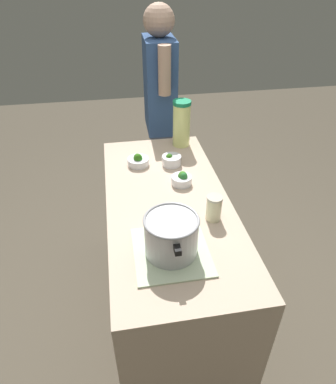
# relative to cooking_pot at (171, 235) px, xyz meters

# --- Properties ---
(ground_plane) EXTENTS (8.00, 8.00, 0.00)m
(ground_plane) POSITION_rel_cooking_pot_xyz_m (0.35, -0.05, -1.00)
(ground_plane) COLOR brown
(counter_slab) EXTENTS (1.34, 0.61, 0.91)m
(counter_slab) POSITION_rel_cooking_pot_xyz_m (0.35, -0.05, -0.55)
(counter_slab) COLOR #C3A992
(counter_slab) RESTS_ON ground_plane
(dish_cloth) EXTENTS (0.32, 0.31, 0.01)m
(dish_cloth) POSITION_rel_cooking_pot_xyz_m (0.00, -0.00, -0.09)
(dish_cloth) COLOR beige
(dish_cloth) RESTS_ON counter_slab
(cooking_pot) EXTENTS (0.29, 0.22, 0.17)m
(cooking_pot) POSITION_rel_cooking_pot_xyz_m (0.00, 0.00, 0.00)
(cooking_pot) COLOR #B7B7BC
(cooking_pot) RESTS_ON dish_cloth
(lemonade_pitcher) EXTENTS (0.11, 0.11, 0.29)m
(lemonade_pitcher) POSITION_rel_cooking_pot_xyz_m (0.92, -0.23, 0.05)
(lemonade_pitcher) COLOR #EAF490
(lemonade_pitcher) RESTS_ON counter_slab
(mason_jar) EXTENTS (0.07, 0.07, 0.12)m
(mason_jar) POSITION_rel_cooking_pot_xyz_m (0.18, -0.23, -0.03)
(mason_jar) COLOR beige
(mason_jar) RESTS_ON counter_slab
(broccoli_bowl_front) EXTENTS (0.11, 0.11, 0.07)m
(broccoli_bowl_front) POSITION_rel_cooking_pot_xyz_m (0.69, -0.12, -0.07)
(broccoli_bowl_front) COLOR silver
(broccoli_bowl_front) RESTS_ON counter_slab
(broccoli_bowl_center) EXTENTS (0.12, 0.12, 0.08)m
(broccoli_bowl_center) POSITION_rel_cooking_pot_xyz_m (0.72, 0.06, -0.07)
(broccoli_bowl_center) COLOR silver
(broccoli_bowl_center) RESTS_ON counter_slab
(broccoli_bowl_back) EXTENTS (0.11, 0.11, 0.07)m
(broccoli_bowl_back) POSITION_rel_cooking_pot_xyz_m (0.48, -0.14, -0.06)
(broccoli_bowl_back) COLOR silver
(broccoli_bowl_back) RESTS_ON counter_slab
(person_cook) EXTENTS (0.50, 0.21, 1.66)m
(person_cook) POSITION_rel_cooking_pot_xyz_m (1.34, -0.16, -0.08)
(person_cook) COLOR #47536A
(person_cook) RESTS_ON ground_plane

